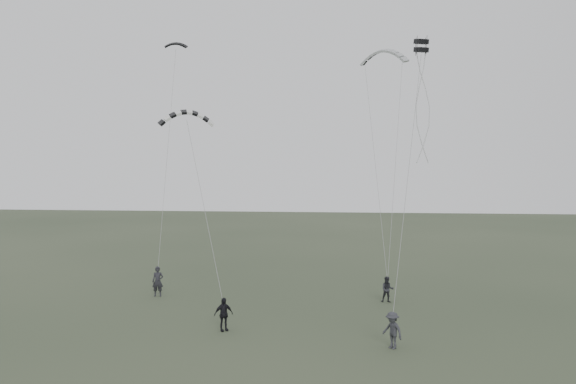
# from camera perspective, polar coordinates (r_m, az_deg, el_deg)

# --- Properties ---
(ground) EXTENTS (140.00, 140.00, 0.00)m
(ground) POSITION_cam_1_polar(r_m,az_deg,el_deg) (28.82, -3.10, -13.73)
(ground) COLOR #323D2A
(ground) RESTS_ON ground
(flyer_left) EXTENTS (0.73, 0.53, 1.86)m
(flyer_left) POSITION_cam_1_polar(r_m,az_deg,el_deg) (36.30, -13.09, -8.84)
(flyer_left) COLOR #232328
(flyer_left) RESTS_ON ground
(flyer_right) EXTENTS (0.75, 0.59, 1.54)m
(flyer_right) POSITION_cam_1_polar(r_m,az_deg,el_deg) (34.41, 10.07, -9.72)
(flyer_right) COLOR #24252A
(flyer_right) RESTS_ON ground
(flyer_center) EXTENTS (1.03, 0.86, 1.65)m
(flyer_center) POSITION_cam_1_polar(r_m,az_deg,el_deg) (28.47, -6.57, -12.23)
(flyer_center) COLOR black
(flyer_center) RESTS_ON ground
(flyer_far) EXTENTS (1.18, 1.20, 1.65)m
(flyer_far) POSITION_cam_1_polar(r_m,az_deg,el_deg) (26.13, 10.56, -13.64)
(flyer_far) COLOR #2D2E34
(flyer_far) RESTS_ON ground
(kite_dark_small) EXTENTS (1.56, 0.80, 0.63)m
(kite_dark_small) POSITION_cam_1_polar(r_m,az_deg,el_deg) (40.02, -11.33, 14.56)
(kite_dark_small) COLOR black
(kite_dark_small) RESTS_ON flyer_left
(kite_pale_large) EXTENTS (3.69, 2.38, 1.64)m
(kite_pale_large) POSITION_cam_1_polar(r_m,az_deg,el_deg) (42.35, 9.67, 13.96)
(kite_pale_large) COLOR #A6AAAC
(kite_pale_large) RESTS_ON flyer_right
(kite_striped) EXTENTS (3.30, 2.04, 1.39)m
(kite_striped) POSITION_cam_1_polar(r_m,az_deg,el_deg) (32.86, -10.26, 7.99)
(kite_striped) COLOR black
(kite_striped) RESTS_ON flyer_center
(kite_box) EXTENTS (0.83, 0.89, 0.79)m
(kite_box) POSITION_cam_1_polar(r_m,az_deg,el_deg) (32.24, 13.38, 14.26)
(kite_box) COLOR black
(kite_box) RESTS_ON flyer_far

